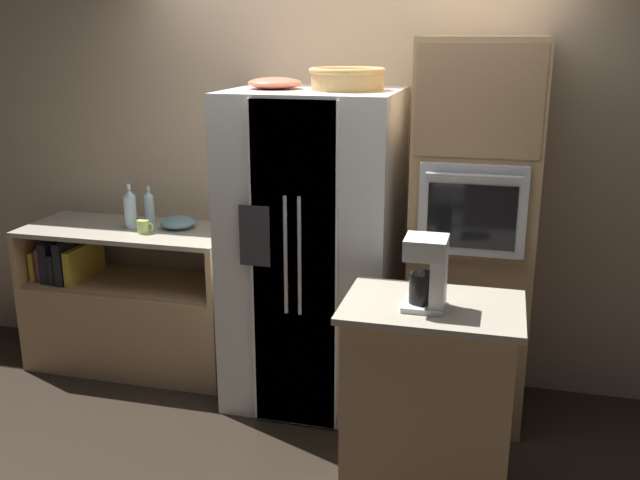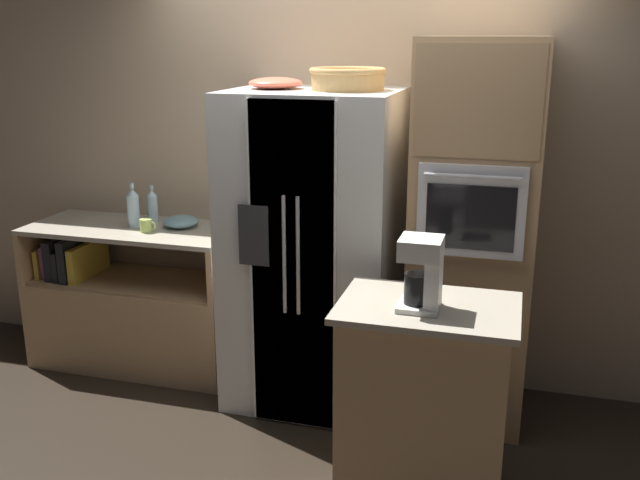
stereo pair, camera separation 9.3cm
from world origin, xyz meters
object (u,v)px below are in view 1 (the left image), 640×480
Objects in this scene: mug at (144,227)px; coffee_maker at (430,270)px; bottle_short at (149,207)px; mixing_bowl at (178,222)px; wicker_basket at (347,78)px; wall_oven at (473,234)px; fruit_bowl at (275,83)px; refrigerator at (313,250)px; bottle_tall at (130,209)px.

coffee_maker is (1.86, -0.92, 0.17)m from mug.
bottle_short is 1.09× the size of mixing_bowl.
mug is at bearing 179.95° from wicker_basket.
fruit_bowl is at bearing -177.17° from wall_oven.
refrigerator reaches higher than bottle_short.
bottle_tall is at bearing -166.26° from mixing_bowl.
bottle_short is at bearing 63.62° from bottle_tall.
wall_oven reaches higher than bottle_short.
bottle_short is (-1.36, 0.22, -0.85)m from wicker_basket.
wicker_basket is 1.38× the size of fruit_bowl.
mixing_bowl is at bearing 171.75° from wicker_basket.
wall_oven is at bearing -4.79° from bottle_short.
bottle_short is 2.32× the size of mug.
fruit_bowl is at bearing -13.45° from mixing_bowl.
wicker_basket is 1.47× the size of bottle_tall.
bottle_short reaches higher than mug.
mixing_bowl is 0.71× the size of coffee_maker.
fruit_bowl is 1.32× the size of mixing_bowl.
fruit_bowl is 1.06× the size of bottle_tall.
refrigerator is 1.20m from coffee_maker.
fruit_bowl is at bearing -13.62° from bottle_short.
refrigerator reaches higher than mixing_bowl.
wall_oven is at bearing 1.33° from mug.
wicker_basket is (0.19, 0.02, 0.98)m from refrigerator.
mug is (0.07, -0.22, -0.07)m from bottle_short.
refrigerator is 0.87× the size of wall_oven.
bottle_tall is 2.66× the size of mug.
coffee_maker is at bearing -26.40° from mug.
bottle_short is at bearing 175.21° from wall_oven.
wicker_basket is 1.47m from mixing_bowl.
mug is 0.47× the size of mixing_bowl.
wall_oven reaches higher than wicker_basket.
refrigerator is 6.10× the size of fruit_bowl.
bottle_short is at bearing 168.42° from refrigerator.
wicker_basket is (-0.71, -0.05, 0.84)m from wall_oven.
coffee_maker is at bearing -42.81° from fruit_bowl.
wicker_basket is 1.58m from mug.
bottle_tall is at bearing 174.33° from fruit_bowl.
refrigerator is at bearing -2.65° from fruit_bowl.
wall_oven is at bearing 3.81° from wicker_basket.
refrigerator reaches higher than mug.
coffee_maker is at bearing -58.03° from wicker_basket.
wicker_basket is at bearing -9.26° from bottle_short.
mug is (-1.09, 0.02, 0.06)m from refrigerator.
coffee_maker is (0.76, -0.90, 0.23)m from refrigerator.
coffee_maker is at bearing -30.60° from bottle_short.
mug is 0.33× the size of coffee_maker.
wall_oven reaches higher than mug.
wall_oven is at bearing 4.19° from refrigerator.
mixing_bowl is at bearing -14.15° from bottle_short.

